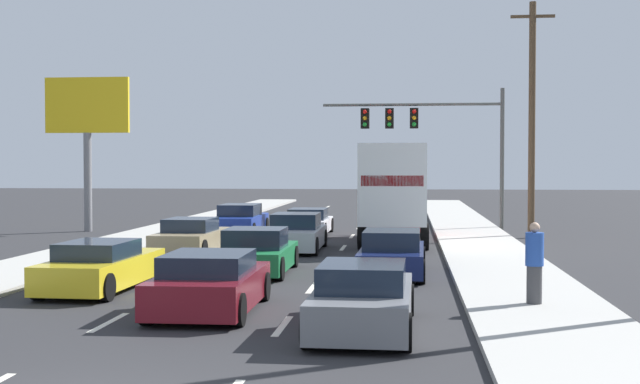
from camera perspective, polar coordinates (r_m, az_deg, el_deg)
ground_plane at (r=35.00m, az=-0.69°, el=-3.14°), size 140.00×140.00×0.00m
sidewalk_right at (r=29.91m, az=11.21°, el=-3.90°), size 3.05×80.00×0.14m
sidewalk_left at (r=31.68m, az=-14.05°, el=-3.59°), size 3.05×80.00×0.14m
lane_markings at (r=33.46m, az=-0.99°, el=-3.36°), size 3.54×57.00×0.01m
car_blue at (r=36.79m, az=-5.46°, el=-1.94°), size 1.92×4.56×1.33m
car_tan at (r=29.01m, az=-8.79°, el=-3.08°), size 1.94×4.23×1.23m
car_yellow at (r=21.18m, az=-14.68°, el=-4.96°), size 1.91×4.62×1.21m
car_white at (r=36.47m, az=-0.79°, el=-2.09°), size 1.88×4.23×1.15m
car_silver at (r=29.73m, az=-1.66°, el=-2.87°), size 1.94×4.33×1.33m
car_green at (r=23.59m, az=-4.34°, el=-4.18°), size 1.95×4.09×1.29m
car_maroon at (r=17.55m, az=-7.52°, el=-6.23°), size 2.03×4.15×1.25m
box_truck at (r=31.97m, az=5.10°, el=0.24°), size 2.58×7.96×3.79m
car_navy at (r=23.24m, az=4.94°, el=-4.26°), size 1.90×4.49×1.26m
car_gray at (r=15.46m, az=2.96°, el=-7.34°), size 1.89×4.42×1.27m
traffic_signal_mast at (r=39.96m, az=6.74°, el=4.51°), size 8.54×0.69×6.65m
utility_pole_mid at (r=35.94m, az=14.24°, el=4.97°), size 1.80×0.28×9.80m
roadside_billboard at (r=39.72m, az=-15.57°, el=4.57°), size 3.92×0.36×7.04m
pedestrian_near_corner at (r=18.15m, az=14.40°, el=-4.71°), size 0.38×0.38×1.71m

